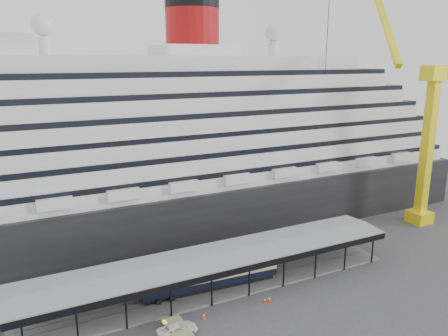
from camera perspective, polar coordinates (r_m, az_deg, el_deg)
The scene contains 9 objects.
ground at distance 62.14m, azimuth 1.30°, elevation -17.31°, with size 200.00×200.00×0.00m, color #3C3C3F.
cruise_ship at distance 83.88m, azimuth -8.94°, elevation 4.26°, with size 130.00×30.00×43.90m.
platform_canopy at distance 64.87m, azimuth -0.82°, elevation -13.48°, with size 56.00×9.18×5.30m.
crane_yellow at distance 92.98m, azimuth 24.66°, elevation 5.10°, with size 23.83×18.78×47.60m.
port_truck at distance 56.23m, azimuth -6.07°, elevation -20.28°, with size 2.29×4.97×1.38m, color white.
pullman_carriage at distance 64.39m, azimuth -1.78°, elevation -13.63°, with size 20.41×3.98×19.91m.
traffic_cone_left at distance 59.00m, azimuth -2.64°, elevation -18.73°, with size 0.48×0.48×0.81m.
traffic_cone_mid at distance 62.64m, azimuth 5.94°, elevation -16.66°, with size 0.53×0.53×0.85m.
traffic_cone_right at distance 62.39m, azimuth 5.38°, elevation -16.85°, with size 0.42×0.42×0.73m.
Camera 1 is at (-25.09, -46.80, 32.28)m, focal length 35.00 mm.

